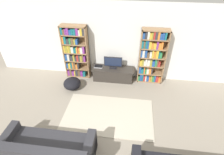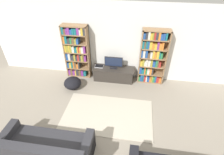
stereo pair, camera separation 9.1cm
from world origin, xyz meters
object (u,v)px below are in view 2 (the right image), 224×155
bookshelf_left (76,52)px  tv_stand (113,74)px  television (114,62)px  laptop (99,66)px  bookshelf_right (152,57)px  couch_left_sectional (45,151)px  beanbag_ottoman (73,83)px

bookshelf_left → tv_stand: (1.31, -0.12, -0.72)m
television → laptop: size_ratio=2.09×
tv_stand → laptop: bearing=175.5°
bookshelf_right → television: bookshelf_right is taller
couch_left_sectional → tv_stand: bearing=71.9°
couch_left_sectional → beanbag_ottoman: size_ratio=3.47×
laptop → couch_left_sectional: couch_left_sectional is taller
bookshelf_right → television: 1.28m
bookshelf_left → beanbag_ottoman: bearing=-88.3°
bookshelf_right → television: size_ratio=3.07×
bookshelf_right → beanbag_ottoman: bookshelf_right is taller
bookshelf_left → tv_stand: 1.50m
bookshelf_left → television: (1.31, -0.09, -0.26)m
bookshelf_right → tv_stand: 1.44m
television → couch_left_sectional: size_ratio=0.31×
bookshelf_right → couch_left_sectional: 4.03m
couch_left_sectional → bookshelf_left: bearing=94.9°
laptop → beanbag_ottoman: (-0.77, -0.69, -0.30)m
tv_stand → television: bearing=90.0°
tv_stand → couch_left_sectional: (-1.03, -3.15, 0.06)m
bookshelf_left → bookshelf_right: bearing=-0.0°
laptop → couch_left_sectional: size_ratio=0.15×
television → laptop: television is taller
bookshelf_left → tv_stand: bearing=-5.0°
tv_stand → couch_left_sectional: couch_left_sectional is taller
beanbag_ottoman → tv_stand: bearing=27.0°
bookshelf_left → tv_stand: bookshelf_left is taller
tv_stand → beanbag_ottoman: 1.44m
bookshelf_right → couch_left_sectional: bearing=-124.8°
tv_stand → bookshelf_left: bearing=175.0°
bookshelf_left → laptop: bearing=-5.4°
tv_stand → beanbag_ottoman: tv_stand is taller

